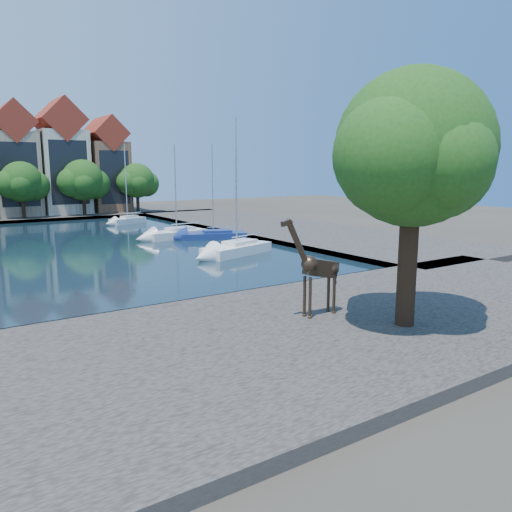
# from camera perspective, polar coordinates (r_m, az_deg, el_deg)

# --- Properties ---
(ground) EXTENTS (160.00, 160.00, 0.00)m
(ground) POSITION_cam_1_polar(r_m,az_deg,el_deg) (25.42, -11.09, -6.45)
(ground) COLOR #38332B
(ground) RESTS_ON ground
(water_basin) EXTENTS (38.00, 50.00, 0.08)m
(water_basin) POSITION_cam_1_polar(r_m,az_deg,el_deg) (48.02, -22.27, 0.78)
(water_basin) COLOR black
(water_basin) RESTS_ON ground
(near_quay) EXTENTS (50.00, 14.00, 0.50)m
(near_quay) POSITION_cam_1_polar(r_m,az_deg,el_deg) (19.38, -2.92, -10.78)
(near_quay) COLOR #4E4943
(near_quay) RESTS_ON ground
(far_quay) EXTENTS (60.00, 16.00, 0.50)m
(far_quay) POSITION_cam_1_polar(r_m,az_deg,el_deg) (79.42, -27.00, 3.97)
(far_quay) COLOR #4E4943
(far_quay) RESTS_ON ground
(right_quay) EXTENTS (14.00, 52.00, 0.50)m
(right_quay) POSITION_cam_1_polar(r_m,az_deg,el_deg) (58.22, 2.56, 3.23)
(right_quay) COLOR #4E4943
(right_quay) RESTS_ON ground
(plane_tree) EXTENTS (8.32, 6.40, 10.62)m
(plane_tree) POSITION_cam_1_polar(r_m,az_deg,el_deg) (21.65, 17.74, 11.00)
(plane_tree) COLOR #332114
(plane_tree) RESTS_ON near_quay
(townhouse_east_inner) EXTENTS (5.94, 9.18, 15.79)m
(townhouse_east_inner) POSITION_cam_1_polar(r_m,az_deg,el_deg) (79.37, -25.98, 9.47)
(townhouse_east_inner) COLOR tan
(townhouse_east_inner) RESTS_ON far_quay
(townhouse_east_mid) EXTENTS (6.43, 9.18, 16.65)m
(townhouse_east_mid) POSITION_cam_1_polar(r_m,az_deg,el_deg) (80.55, -21.36, 10.04)
(townhouse_east_mid) COLOR beige
(townhouse_east_mid) RESTS_ON far_quay
(townhouse_east_end) EXTENTS (5.44, 9.18, 14.43)m
(townhouse_east_end) POSITION_cam_1_polar(r_m,az_deg,el_deg) (82.22, -16.84, 9.59)
(townhouse_east_end) COLOR brown
(townhouse_east_end) RESTS_ON far_quay
(far_tree_mid_east) EXTENTS (7.02, 5.40, 7.52)m
(far_tree_mid_east) POSITION_cam_1_polar(r_m,az_deg,el_deg) (73.98, -25.15, 7.54)
(far_tree_mid_east) COLOR #332114
(far_tree_mid_east) RESTS_ON far_quay
(far_tree_east) EXTENTS (7.54, 5.80, 7.84)m
(far_tree_east) POSITION_cam_1_polar(r_m,az_deg,el_deg) (75.62, -19.11, 8.05)
(far_tree_east) COLOR #332114
(far_tree_east) RESTS_ON far_quay
(far_tree_far_east) EXTENTS (6.76, 5.20, 7.36)m
(far_tree_far_east) POSITION_cam_1_polar(r_m,az_deg,el_deg) (78.05, -13.37, 8.25)
(far_tree_far_east) COLOR #332114
(far_tree_far_east) RESTS_ON far_quay
(giraffe_statue) EXTENTS (3.13, 0.55, 4.48)m
(giraffe_statue) POSITION_cam_1_polar(r_m,az_deg,el_deg) (22.53, 6.94, -1.38)
(giraffe_statue) COLOR #35261A
(giraffe_statue) RESTS_ON near_quay
(sailboat_right_a) EXTENTS (6.90, 4.13, 11.01)m
(sailboat_right_a) POSITION_cam_1_polar(r_m,az_deg,el_deg) (41.17, -2.22, 1.03)
(sailboat_right_a) COLOR white
(sailboat_right_a) RESTS_ON water_basin
(sailboat_right_b) EXTENTS (6.92, 4.40, 9.41)m
(sailboat_right_b) POSITION_cam_1_polar(r_m,az_deg,el_deg) (50.73, -4.90, 2.53)
(sailboat_right_b) COLOR navy
(sailboat_right_b) RESTS_ON water_basin
(sailboat_right_c) EXTENTS (6.47, 2.82, 9.30)m
(sailboat_right_c) POSITION_cam_1_polar(r_m,az_deg,el_deg) (51.37, -9.05, 2.68)
(sailboat_right_c) COLOR silver
(sailboat_right_c) RESTS_ON water_basin
(sailboat_right_d) EXTENTS (5.03, 3.21, 10.06)m
(sailboat_right_d) POSITION_cam_1_polar(r_m,az_deg,el_deg) (66.20, -14.47, 4.11)
(sailboat_right_d) COLOR silver
(sailboat_right_d) RESTS_ON water_basin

